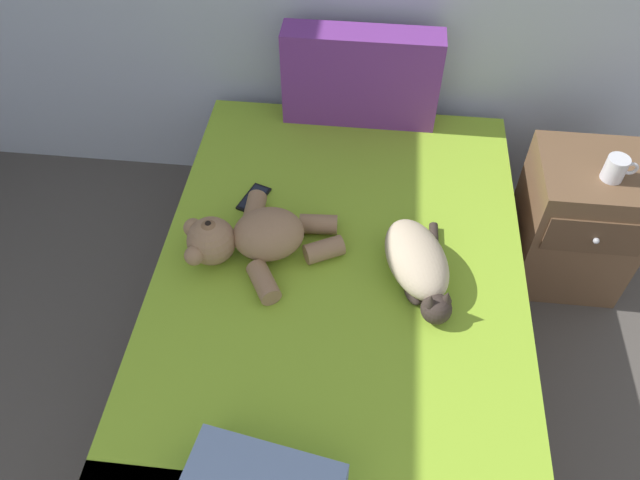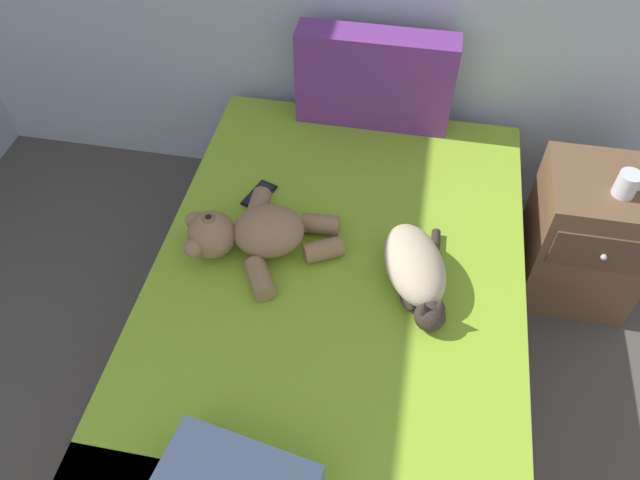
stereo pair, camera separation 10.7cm
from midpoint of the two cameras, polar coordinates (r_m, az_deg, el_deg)
The scene contains 7 objects.
bed at distance 2.29m, azimuth 2.61°, elevation -7.98°, with size 1.32×1.99×0.50m.
patterned_cushion at distance 2.59m, azimuth 6.30°, elevation 14.53°, with size 0.64×0.14×0.41m.
cat at distance 2.05m, azimuth 10.35°, elevation -2.77°, with size 0.30×0.44×0.15m.
teddy_bear at distance 2.12m, azimuth -4.82°, elevation 0.57°, with size 0.56×0.47×0.18m.
cell_phone at distance 2.35m, azimuth -4.36°, elevation 4.14°, with size 0.12×0.16×0.01m.
nightstand at distance 2.72m, azimuth 24.46°, elevation 0.24°, with size 0.43×0.43×0.60m.
mug at distance 2.46m, azimuth 27.75°, elevation 4.56°, with size 0.12×0.08×0.09m.
Camera 2 is at (2.10, 1.71, 2.16)m, focal length 34.56 mm.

